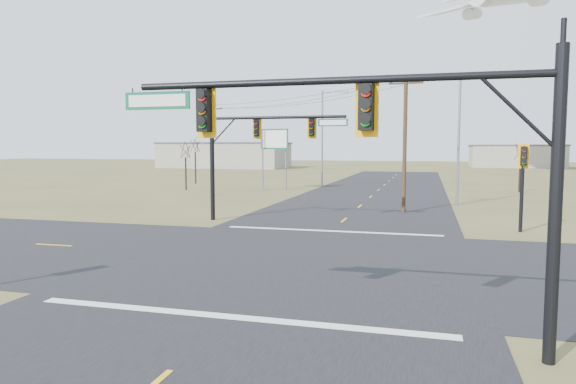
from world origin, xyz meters
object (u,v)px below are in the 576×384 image
(pedestal_signal_ne, at_px, (523,169))
(bare_tree_a, at_px, (185,150))
(mast_arm_near, at_px, (375,134))
(utility_pole_far, at_px, (212,147))
(highway_sign, at_px, (274,147))
(streetlight_c, at_px, (324,133))
(utility_pole_near, at_px, (405,142))
(bare_tree_c, at_px, (520,152))
(mast_arm_far, at_px, (256,140))
(streetlight_a, at_px, (456,131))
(bare_tree_b, at_px, (195,145))

(pedestal_signal_ne, height_order, bare_tree_a, bare_tree_a)
(mast_arm_near, relative_size, utility_pole_far, 1.15)
(highway_sign, relative_size, streetlight_c, 0.59)
(utility_pole_near, relative_size, highway_sign, 1.46)
(streetlight_c, xyz_separation_m, bare_tree_c, (21.18, -2.39, -2.17))
(streetlight_c, distance_m, bare_tree_c, 21.43)
(utility_pole_near, height_order, utility_pole_far, utility_pole_near)
(pedestal_signal_ne, relative_size, highway_sign, 0.73)
(utility_pole_far, bearing_deg, mast_arm_far, -58.20)
(utility_pole_far, xyz_separation_m, streetlight_a, (22.37, -3.28, 1.27))
(mast_arm_far, xyz_separation_m, highway_sign, (-5.94, 23.63, -0.44))
(highway_sign, relative_size, bare_tree_c, 1.24)
(streetlight_c, bearing_deg, mast_arm_near, -62.11)
(highway_sign, relative_size, bare_tree_a, 1.20)
(bare_tree_b, bearing_deg, bare_tree_c, -4.37)
(mast_arm_near, height_order, bare_tree_c, mast_arm_near)
(streetlight_c, bearing_deg, utility_pole_far, -105.91)
(utility_pole_near, height_order, streetlight_a, streetlight_a)
(bare_tree_c, bearing_deg, mast_arm_far, -125.61)
(utility_pole_near, height_order, bare_tree_c, utility_pole_near)
(bare_tree_a, bearing_deg, mast_arm_near, -58.26)
(utility_pole_far, relative_size, streetlight_a, 0.85)
(utility_pole_far, height_order, highway_sign, utility_pole_far)
(mast_arm_near, relative_size, bare_tree_b, 1.65)
(mast_arm_near, bearing_deg, utility_pole_near, 101.10)
(pedestal_signal_ne, distance_m, highway_sign, 31.91)
(bare_tree_b, bearing_deg, mast_arm_far, -58.50)
(pedestal_signal_ne, height_order, streetlight_a, streetlight_a)
(utility_pole_far, distance_m, highway_sign, 8.59)
(highway_sign, relative_size, streetlight_a, 0.63)
(mast_arm_far, distance_m, bare_tree_a, 25.95)
(mast_arm_near, distance_m, bare_tree_b, 56.13)
(mast_arm_near, xyz_separation_m, utility_pole_far, (-19.07, 34.55, -0.29))
(utility_pole_far, bearing_deg, pedestal_signal_ne, -32.51)
(utility_pole_near, relative_size, bare_tree_c, 1.81)
(bare_tree_b, height_order, bare_tree_c, bare_tree_b)
(mast_arm_near, distance_m, streetlight_c, 49.49)
(utility_pole_far, xyz_separation_m, bare_tree_a, (-5.35, 4.94, -0.25))
(highway_sign, distance_m, bare_tree_c, 25.83)
(utility_pole_near, relative_size, streetlight_c, 0.86)
(bare_tree_a, bearing_deg, streetlight_c, 32.72)
(highway_sign, bearing_deg, mast_arm_far, -59.24)
(streetlight_c, relative_size, bare_tree_b, 1.82)
(mast_arm_far, xyz_separation_m, bare_tree_a, (-15.28, 20.96, -0.70))
(bare_tree_b, bearing_deg, utility_pole_near, -40.54)
(utility_pole_far, bearing_deg, streetlight_c, 58.71)
(mast_arm_far, height_order, streetlight_a, streetlight_a)
(pedestal_signal_ne, distance_m, bare_tree_c, 27.81)
(utility_pole_far, distance_m, streetlight_a, 22.65)
(highway_sign, distance_m, streetlight_c, 7.72)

